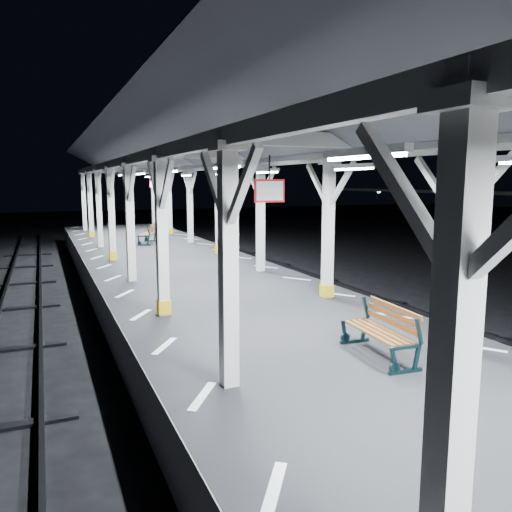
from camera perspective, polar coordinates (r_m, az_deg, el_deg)
ground at (r=10.00m, az=3.99°, el=-13.88°), size 120.00×120.00×0.00m
platform at (r=9.82m, az=4.02°, el=-11.18°), size 6.00×50.00×1.00m
hazard_stripes_left at (r=8.85m, az=-10.41°, el=-10.07°), size 1.00×48.00×0.01m
hazard_stripes_right at (r=10.96m, az=15.58°, el=-6.61°), size 1.00×48.00×0.01m
track_left at (r=9.04m, az=-26.92°, el=-16.80°), size 2.20×60.00×0.16m
track_right at (r=12.92m, az=24.38°, el=-9.02°), size 2.20×60.00×0.16m
canopy at (r=9.26m, az=4.34°, el=13.15°), size 5.40×49.00×4.65m
bench_mid at (r=8.36m, az=14.36°, el=-8.14°), size 0.70×1.59×0.84m
bench_far at (r=23.21m, az=-12.10°, el=2.56°), size 1.16×1.74×0.89m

